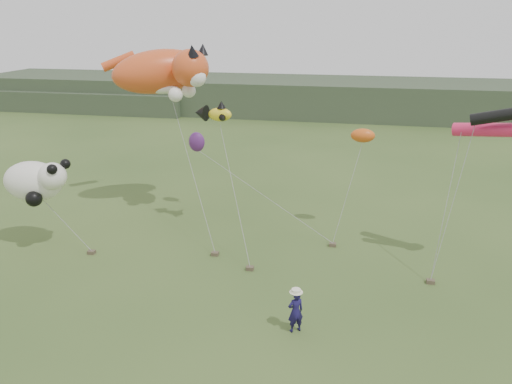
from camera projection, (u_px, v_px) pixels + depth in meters
ground at (271, 320)px, 19.46m from camera, size 120.00×120.00×0.00m
headland at (308, 97)px, 60.74m from camera, size 90.00×13.00×4.00m
festival_attendant at (296, 311)px, 18.49m from camera, size 0.74×0.68×1.70m
sandbag_anchors at (261, 259)px, 24.11m from camera, size 16.57×3.61×0.18m
cat_kite at (166, 72)px, 27.58m from camera, size 7.06×4.81×3.07m
fish_kite at (213, 113)px, 25.60m from camera, size 2.22×1.48×1.11m
tube_kites at (504, 124)px, 21.16m from camera, size 3.41×2.35×1.86m
panda_kite at (36, 181)px, 24.49m from camera, size 3.53×2.28×2.19m
misc_kites at (269, 139)px, 27.55m from camera, size 10.58×2.27×2.12m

